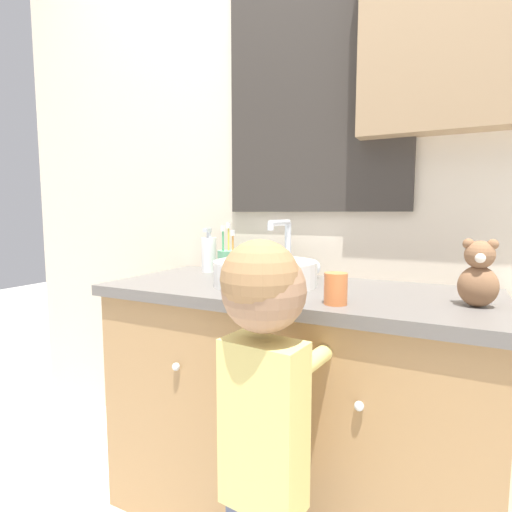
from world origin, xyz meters
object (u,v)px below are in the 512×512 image
soap_dispenser (209,254)px  drinking_cup (336,289)px  toothbrush_holder (229,261)px  sink_basin (267,272)px  teddy_bear (479,275)px  child_figure (264,393)px

soap_dispenser → drinking_cup: (0.61, -0.34, -0.03)m
toothbrush_holder → soap_dispenser: size_ratio=1.13×
sink_basin → drinking_cup: (0.28, -0.18, -0.00)m
soap_dispenser → teddy_bear: 0.96m
child_figure → drinking_cup: 0.33m
child_figure → drinking_cup: bearing=69.9°
toothbrush_holder → drinking_cup: 0.61m
toothbrush_holder → drinking_cup: (0.52, -0.33, -0.01)m
soap_dispenser → toothbrush_holder: bearing=-6.0°
soap_dispenser → child_figure: 0.82m
sink_basin → teddy_bear: bearing=-4.0°
toothbrush_holder → drinking_cup: size_ratio=2.41×
sink_basin → child_figure: 0.51m
soap_dispenser → drinking_cup: bearing=-28.7°
toothbrush_holder → soap_dispenser: 0.10m
toothbrush_holder → teddy_bear: 0.87m
toothbrush_holder → soap_dispenser: bearing=174.0°
sink_basin → toothbrush_holder: bearing=147.8°
soap_dispenser → teddy_bear: size_ratio=1.02×
child_figure → drinking_cup: child_figure is taller
sink_basin → drinking_cup: size_ratio=4.80×
sink_basin → child_figure: bearing=-65.3°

